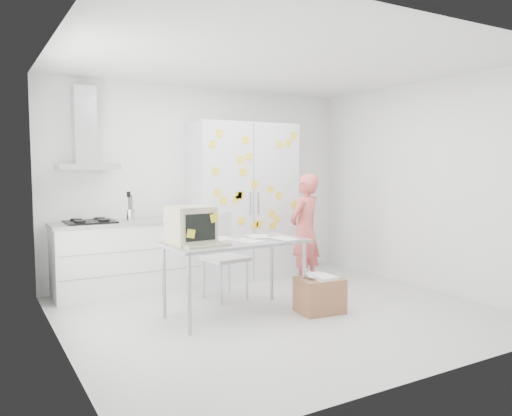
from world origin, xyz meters
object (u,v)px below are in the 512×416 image
chair (221,251)px  cardboard_box (320,295)px  desk (208,233)px  person (305,230)px

chair → cardboard_box: chair is taller
chair → cardboard_box: bearing=-66.2°
desk → cardboard_box: desk is taller
person → cardboard_box: bearing=40.4°
desk → chair: 0.91m
desk → chair: size_ratio=1.50×
person → desk: 1.86m
desk → cardboard_box: 1.42m
cardboard_box → person: bearing=62.3°
desk → cardboard_box: size_ratio=2.97×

